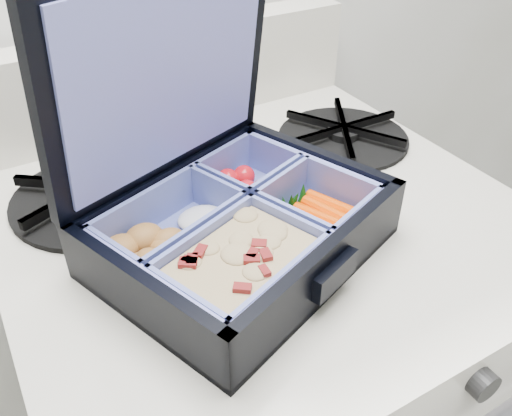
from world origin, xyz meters
TOP-DOWN VIEW (x-y plane):
  - bento_box at (0.24, 1.65)m, footprint 0.31×0.28m
  - burner_grate at (0.47, 1.78)m, footprint 0.17×0.17m
  - burner_grate_rear at (0.14, 1.81)m, footprint 0.24×0.24m
  - fork at (0.29, 1.77)m, footprint 0.12×0.14m

SIDE VIEW (x-z plane):
  - fork at x=0.29m, z-range 0.81..0.82m
  - burner_grate_rear at x=0.14m, z-range 0.81..0.83m
  - burner_grate at x=0.47m, z-range 0.81..0.84m
  - bento_box at x=0.24m, z-range 0.81..0.87m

